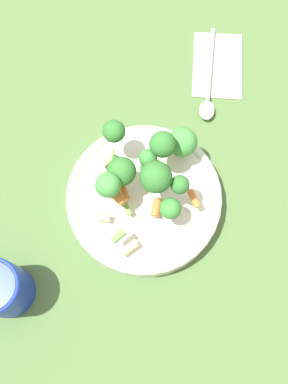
# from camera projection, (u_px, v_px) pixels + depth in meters

# --- Properties ---
(ground_plane) EXTENTS (3.00, 3.00, 0.00)m
(ground_plane) POSITION_uv_depth(u_px,v_px,m) (144.00, 202.00, 0.73)
(ground_plane) COLOR #4C6B38
(bowl) EXTENTS (0.24, 0.24, 0.04)m
(bowl) POSITION_uv_depth(u_px,v_px,m) (144.00, 199.00, 0.71)
(bowl) COLOR silver
(bowl) RESTS_ON ground_plane
(pasta_salad) EXTENTS (0.20, 0.18, 0.10)m
(pasta_salad) POSITION_uv_depth(u_px,v_px,m) (146.00, 167.00, 0.65)
(pasta_salad) COLOR #8CB766
(pasta_salad) RESTS_ON bowl
(cup) EXTENTS (0.08, 0.08, 0.10)m
(cup) POSITION_uv_depth(u_px,v_px,m) (1.00, 289.00, 0.64)
(cup) COLOR #192DAD
(cup) RESTS_ON ground_plane
(napkin) EXTENTS (0.15, 0.16, 0.01)m
(napkin) POSITION_uv_depth(u_px,v_px,m) (218.00, 65.00, 0.80)
(napkin) COLOR beige
(napkin) RESTS_ON ground_plane
(spoon) EXTENTS (0.14, 0.14, 0.01)m
(spoon) POSITION_uv_depth(u_px,v_px,m) (208.00, 90.00, 0.78)
(spoon) COLOR silver
(spoon) RESTS_ON napkin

